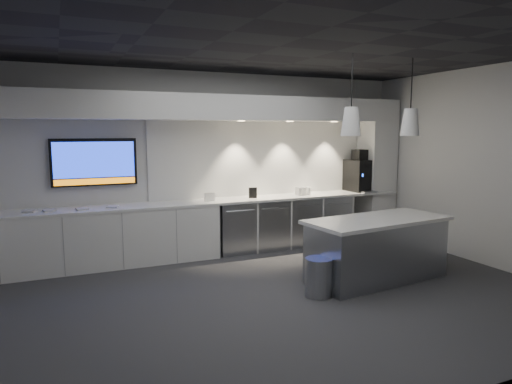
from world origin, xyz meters
name	(u,v)px	position (x,y,z in m)	size (l,w,h in m)	color
floor	(277,296)	(0.00, 0.00, 0.00)	(7.00, 7.00, 0.00)	#323235
ceiling	(279,47)	(0.00, 0.00, 3.00)	(7.00, 7.00, 0.00)	black
wall_back	(213,162)	(0.00, 2.50, 1.50)	(7.00, 7.00, 0.00)	silver
wall_front	(436,208)	(0.00, -2.50, 1.50)	(7.00, 7.00, 0.00)	silver
wall_right	(486,167)	(3.50, 0.00, 1.50)	(7.00, 7.00, 0.00)	silver
back_counter	(219,201)	(0.00, 2.17, 0.88)	(6.80, 0.65, 0.04)	silver
left_base_cabinets	(110,238)	(-1.75, 2.17, 0.43)	(3.30, 0.63, 0.86)	silver
fridge_unit_a	(234,227)	(0.25, 2.17, 0.42)	(0.60, 0.61, 0.85)	gray
fridge_unit_b	(267,224)	(0.88, 2.17, 0.42)	(0.60, 0.61, 0.85)	gray
fridge_unit_c	(299,221)	(1.51, 2.17, 0.42)	(0.60, 0.61, 0.85)	gray
fridge_unit_d	(329,218)	(2.14, 2.17, 0.42)	(0.60, 0.61, 0.85)	gray
backsplash	(276,158)	(1.20, 2.48, 1.55)	(4.60, 0.03, 1.30)	silver
soffit	(218,108)	(0.00, 2.20, 2.40)	(6.90, 0.60, 0.40)	silver
column	(376,169)	(3.20, 2.20, 1.30)	(0.55, 0.55, 2.60)	silver
wall_tv	(94,162)	(-1.90, 2.45, 1.56)	(1.25, 0.07, 0.72)	black
island	(377,249)	(1.53, 0.02, 0.43)	(2.11, 1.09, 0.86)	gray
bin	(319,277)	(0.47, -0.20, 0.24)	(0.34, 0.34, 0.48)	gray
coffee_machine	(360,174)	(2.82, 2.20, 1.22)	(0.46, 0.63, 0.78)	black
sign_black	(253,193)	(0.60, 2.16, 0.99)	(0.14, 0.02, 0.18)	black
sign_white	(210,197)	(-0.19, 2.11, 0.97)	(0.18, 0.02, 0.14)	silver
cup_cluster	(303,191)	(1.56, 2.15, 0.97)	(0.26, 0.16, 0.14)	silver
tray_a	(30,211)	(-2.81, 2.17, 0.91)	(0.16, 0.16, 0.03)	#BDBDBD
tray_b	(49,210)	(-2.56, 2.14, 0.91)	(0.16, 0.16, 0.03)	#BDBDBD
tray_c	(82,209)	(-2.13, 2.09, 0.91)	(0.16, 0.16, 0.03)	#BDBDBD
tray_d	(113,207)	(-1.70, 2.11, 0.91)	(0.16, 0.16, 0.03)	#BDBDBD
pendant_left	(351,121)	(1.05, 0.02, 2.15)	(0.26, 0.26, 1.07)	silver
pendant_right	(410,122)	(2.01, 0.02, 2.15)	(0.26, 0.26, 1.07)	silver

